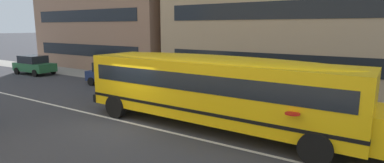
% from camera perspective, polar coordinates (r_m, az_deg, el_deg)
% --- Properties ---
extents(ground_plane, '(400.00, 400.00, 0.00)m').
position_cam_1_polar(ground_plane, '(13.47, -11.42, -7.72)').
color(ground_plane, '#38383D').
extents(sidewalk_far, '(120.00, 3.00, 0.01)m').
position_cam_1_polar(sidewalk_far, '(19.85, 5.09, -1.71)').
color(sidewalk_far, gray).
rests_on(sidewalk_far, ground_plane).
extents(lane_centreline, '(110.00, 0.16, 0.01)m').
position_cam_1_polar(lane_centreline, '(13.47, -11.42, -7.70)').
color(lane_centreline, silver).
rests_on(lane_centreline, ground_plane).
extents(school_bus, '(13.40, 3.30, 2.99)m').
position_cam_1_polar(school_bus, '(12.14, 4.89, -0.87)').
color(school_bus, yellow).
rests_on(school_bus, ground_plane).
extents(parked_car_dark_blue_under_tree, '(3.97, 2.01, 1.64)m').
position_cam_1_polar(parked_car_dark_blue_under_tree, '(22.09, -14.74, 1.43)').
color(parked_car_dark_blue_under_tree, navy).
rests_on(parked_car_dark_blue_under_tree, ground_plane).
extents(parked_car_green_beside_sign, '(3.98, 2.03, 1.64)m').
position_cam_1_polar(parked_car_green_beside_sign, '(29.91, -27.64, 2.83)').
color(parked_car_green_beside_sign, '#236038').
rests_on(parked_car_green_beside_sign, ground_plane).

